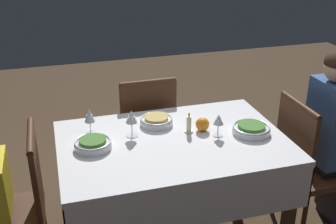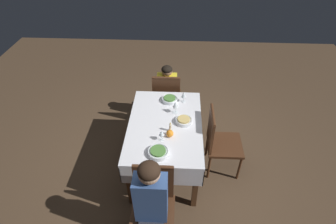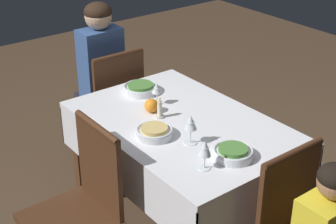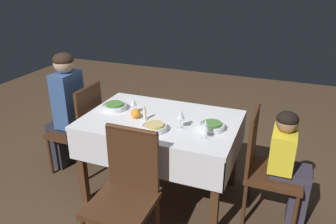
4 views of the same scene
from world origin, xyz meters
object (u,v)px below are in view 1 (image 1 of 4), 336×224
(wine_glass_south, at_px, (131,118))
(orange_fruit, at_px, (202,124))
(wine_glass_west, at_px, (218,120))
(bowl_south, at_px, (156,120))
(chair_west, at_px, (309,161))
(person_adult_denim, at_px, (334,132))
(bowl_east, at_px, (93,144))
(wine_glass_east, at_px, (89,116))
(dining_table, at_px, (173,155))
(candle_centerpiece, at_px, (189,125))
(chair_east, at_px, (17,206))
(chair_south, at_px, (145,129))
(bowl_west, at_px, (251,129))

(wine_glass_south, height_order, orange_fruit, wine_glass_south)
(wine_glass_west, distance_m, bowl_south, 0.40)
(chair_west, height_order, person_adult_denim, person_adult_denim)
(person_adult_denim, distance_m, bowl_east, 1.52)
(wine_glass_east, bearing_deg, dining_table, 153.94)
(dining_table, height_order, wine_glass_south, wine_glass_south)
(person_adult_denim, distance_m, wine_glass_south, 1.30)
(bowl_south, height_order, candle_centerpiece, candle_centerpiece)
(chair_east, bearing_deg, person_adult_denim, 88.87)
(dining_table, distance_m, candle_centerpiece, 0.20)
(chair_south, bearing_deg, bowl_east, 55.36)
(chair_west, distance_m, bowl_west, 0.51)
(bowl_south, height_order, orange_fruit, orange_fruit)
(bowl_east, height_order, candle_centerpiece, candle_centerpiece)
(bowl_east, relative_size, wine_glass_east, 1.31)
(dining_table, height_order, bowl_west, bowl_west)
(bowl_south, bearing_deg, chair_east, 16.44)
(chair_south, relative_size, bowl_west, 4.12)
(bowl_west, distance_m, bowl_south, 0.58)
(chair_south, height_order, wine_glass_west, chair_south)
(bowl_south, bearing_deg, wine_glass_south, 30.99)
(chair_south, bearing_deg, wine_glass_east, 46.52)
(chair_west, xyz_separation_m, bowl_west, (0.42, -0.02, 0.29))
(dining_table, xyz_separation_m, chair_south, (0.01, -0.68, -0.15))
(chair_south, distance_m, person_adult_denim, 1.32)
(dining_table, relative_size, wine_glass_south, 7.90)
(wine_glass_east, height_order, orange_fruit, wine_glass_east)
(bowl_west, relative_size, bowl_east, 1.08)
(chair_south, xyz_separation_m, bowl_east, (0.45, 0.65, 0.29))
(wine_glass_south, bearing_deg, orange_fruit, 173.19)
(chair_west, distance_m, wine_glass_south, 1.19)
(chair_west, bearing_deg, candle_centerpiece, 79.99)
(wine_glass_south, bearing_deg, bowl_south, -149.01)
(wine_glass_west, bearing_deg, bowl_south, -38.19)
(bowl_east, bearing_deg, dining_table, 175.69)
(orange_fruit, bearing_deg, chair_east, 5.00)
(person_adult_denim, bearing_deg, wine_glass_south, 81.69)
(wine_glass_west, height_order, bowl_south, wine_glass_west)
(wine_glass_west, bearing_deg, person_adult_denim, 176.53)
(bowl_east, xyz_separation_m, bowl_south, (-0.42, -0.19, 0.00))
(wine_glass_west, bearing_deg, chair_east, 0.44)
(bowl_west, height_order, candle_centerpiece, candle_centerpiece)
(chair_west, height_order, wine_glass_east, chair_west)
(chair_east, height_order, wine_glass_south, chair_east)
(bowl_west, height_order, bowl_east, same)
(wine_glass_west, relative_size, wine_glass_south, 0.83)
(chair_east, height_order, bowl_south, chair_east)
(chair_east, height_order, bowl_west, chair_east)
(dining_table, bearing_deg, wine_glass_east, -26.06)
(bowl_west, relative_size, candle_centerpiece, 1.77)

